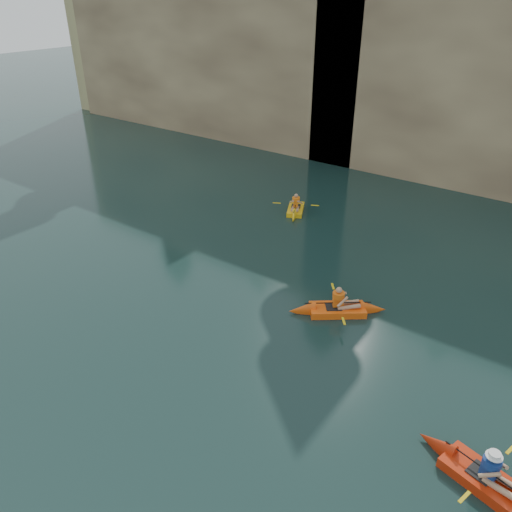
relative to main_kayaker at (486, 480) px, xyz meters
The scene contains 7 objects.
ground 6.54m from the main_kayaker, 156.55° to the right, with size 160.00×160.00×0.00m, color black.
cliff_slab_west 33.19m from the main_kayaker, 142.43° to the left, with size 26.00×2.40×10.56m, color tan.
sea_cave_west 30.88m from the main_kayaker, 141.12° to the left, with size 4.50×1.00×4.00m, color black.
sea_cave_center 21.83m from the main_kayaker, 117.33° to the left, with size 3.50×1.00×3.20m, color black.
main_kayaker is the anchor object (origin of this frame).
kayaker_orange 7.45m from the main_kayaker, 145.64° to the left, with size 3.26×2.78×1.34m.
kayaker_yellow 16.39m from the main_kayaker, 137.87° to the left, with size 2.18×2.98×1.22m.
Camera 1 is at (6.16, -6.83, 10.47)m, focal length 35.00 mm.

